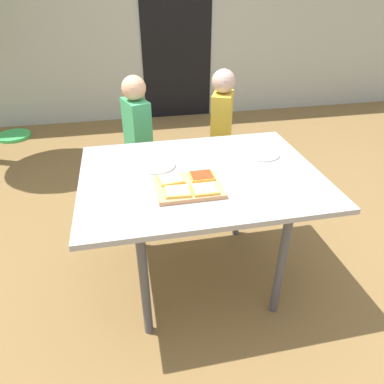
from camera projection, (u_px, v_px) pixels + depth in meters
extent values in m
plane|color=brown|center=(199.00, 274.00, 2.26)|extent=(16.00, 16.00, 0.00)
cube|color=#ADB2A8|center=(143.00, 11.00, 4.23)|extent=(8.00, 0.20, 2.62)
cube|color=black|center=(177.00, 39.00, 4.38)|extent=(0.90, 0.02, 2.00)
cube|color=#A29F9F|center=(201.00, 176.00, 1.87)|extent=(1.28, 0.96, 0.03)
cylinder|color=#4C4C51|center=(144.00, 284.00, 1.70)|extent=(0.05, 0.05, 0.72)
cylinder|color=#4C4C51|center=(281.00, 263.00, 1.83)|extent=(0.05, 0.05, 0.72)
cylinder|color=#4C4C51|center=(135.00, 204.00, 2.31)|extent=(0.05, 0.05, 0.72)
cylinder|color=#4C4C51|center=(238.00, 193.00, 2.43)|extent=(0.05, 0.05, 0.72)
cube|color=tan|center=(189.00, 187.00, 1.72)|extent=(0.32, 0.26, 0.02)
cube|color=gold|center=(171.00, 179.00, 1.75)|extent=(0.13, 0.12, 0.01)
cube|color=#F1E795|center=(171.00, 178.00, 1.75)|extent=(0.12, 0.11, 0.00)
cube|color=gold|center=(178.00, 192.00, 1.65)|extent=(0.13, 0.11, 0.01)
cube|color=#F1E795|center=(178.00, 190.00, 1.65)|extent=(0.11, 0.10, 0.00)
cube|color=gold|center=(205.00, 189.00, 1.67)|extent=(0.12, 0.11, 0.01)
cube|color=#F1E795|center=(205.00, 188.00, 1.66)|extent=(0.11, 0.10, 0.00)
cube|color=gold|center=(202.00, 176.00, 1.78)|extent=(0.12, 0.11, 0.01)
cube|color=#A63917|center=(202.00, 175.00, 1.78)|extent=(0.11, 0.10, 0.00)
cylinder|color=silver|center=(156.00, 165.00, 1.94)|extent=(0.22, 0.22, 0.01)
cylinder|color=white|center=(261.00, 153.00, 2.07)|extent=(0.22, 0.22, 0.01)
cylinder|color=#38455B|center=(139.00, 178.00, 2.84)|extent=(0.09, 0.09, 0.50)
cylinder|color=#38455B|center=(145.00, 185.00, 2.73)|extent=(0.09, 0.09, 0.50)
cube|color=#3FA566|center=(137.00, 128.00, 2.55)|extent=(0.21, 0.27, 0.41)
sphere|color=#DEA881|center=(134.00, 88.00, 2.39)|extent=(0.17, 0.17, 0.17)
cylinder|color=#34344F|center=(220.00, 168.00, 2.95)|extent=(0.09, 0.09, 0.54)
cylinder|color=#34344F|center=(218.00, 176.00, 2.83)|extent=(0.09, 0.09, 0.54)
cube|color=gold|center=(222.00, 118.00, 2.65)|extent=(0.22, 0.28, 0.39)
sphere|color=#C3A293|center=(224.00, 81.00, 2.50)|extent=(0.17, 0.17, 0.17)
cylinder|color=#3EC25C|center=(13.00, 136.00, 4.21)|extent=(0.40, 0.40, 0.04)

